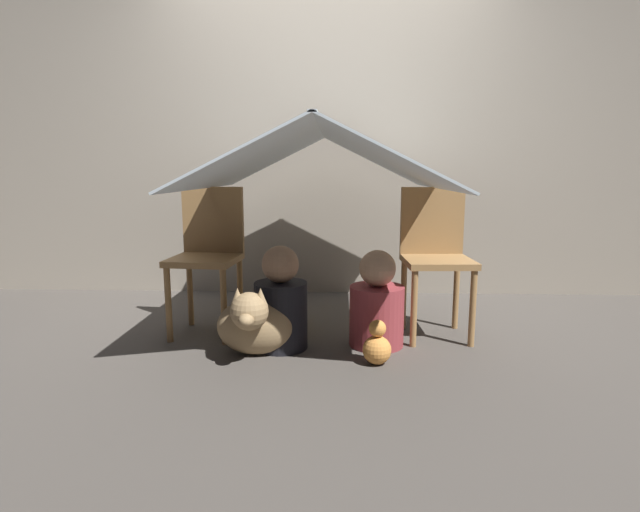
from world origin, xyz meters
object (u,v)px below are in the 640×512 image
Objects in this scene: chair_right at (435,253)px; chair_left at (208,251)px; person_front at (281,305)px; person_second at (377,306)px; dog at (254,323)px.

chair_left is at bearing 177.04° from chair_right.
person_front is 0.53m from person_second.
chair_left is at bearing 149.05° from person_front.
person_second is 0.69m from dog.
person_front is at bearing 48.35° from dog.
person_second is at bearing -151.16° from chair_right.
chair_right is 0.96m from person_front.
person_front is at bearing -26.21° from chair_left.
person_second is 1.33× the size of dog.
chair_left is at bearing 167.61° from person_second.
dog is at bearing -46.29° from chair_left.
person_second is at bearing -7.65° from chair_left.
chair_right is at bearing 31.80° from person_second.
chair_left is 0.60m from person_front.
chair_left is 0.63m from dog.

